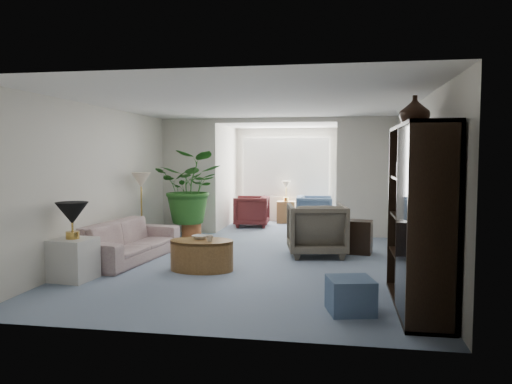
% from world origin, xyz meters
% --- Properties ---
extents(floor, '(6.00, 6.00, 0.00)m').
position_xyz_m(floor, '(0.00, 0.00, 0.00)').
color(floor, '#828FAB').
rests_on(floor, ground).
extents(sunroom_floor, '(2.60, 2.60, 0.00)m').
position_xyz_m(sunroom_floor, '(0.00, 4.10, 0.00)').
color(sunroom_floor, '#828FAB').
rests_on(sunroom_floor, ground).
extents(back_pier_left, '(1.20, 0.12, 2.50)m').
position_xyz_m(back_pier_left, '(-1.90, 3.00, 1.25)').
color(back_pier_left, beige).
rests_on(back_pier_left, ground).
extents(back_pier_right, '(1.20, 0.12, 2.50)m').
position_xyz_m(back_pier_right, '(1.90, 3.00, 1.25)').
color(back_pier_right, beige).
rests_on(back_pier_right, ground).
extents(back_header, '(2.60, 0.12, 0.10)m').
position_xyz_m(back_header, '(0.00, 3.00, 2.45)').
color(back_header, beige).
rests_on(back_header, back_pier_left).
extents(window_pane, '(2.20, 0.02, 1.50)m').
position_xyz_m(window_pane, '(0.00, 5.18, 1.40)').
color(window_pane, white).
extents(window_blinds, '(2.20, 0.02, 1.50)m').
position_xyz_m(window_blinds, '(0.00, 5.15, 1.40)').
color(window_blinds, white).
extents(framed_picture, '(0.04, 0.50, 0.40)m').
position_xyz_m(framed_picture, '(2.46, -0.10, 1.70)').
color(framed_picture, beige).
extents(sofa, '(1.07, 2.23, 0.63)m').
position_xyz_m(sofa, '(-2.02, 0.09, 0.31)').
color(sofa, beige).
rests_on(sofa, ground).
extents(end_table, '(0.57, 0.57, 0.57)m').
position_xyz_m(end_table, '(-2.22, -1.26, 0.29)').
color(end_table, silver).
rests_on(end_table, ground).
extents(table_lamp, '(0.44, 0.44, 0.30)m').
position_xyz_m(table_lamp, '(-2.22, -1.26, 0.92)').
color(table_lamp, black).
rests_on(table_lamp, end_table).
extents(floor_lamp, '(0.36, 0.36, 0.28)m').
position_xyz_m(floor_lamp, '(-2.24, 1.17, 1.25)').
color(floor_lamp, beige).
rests_on(floor_lamp, ground).
extents(coffee_table, '(1.19, 1.19, 0.45)m').
position_xyz_m(coffee_table, '(-0.65, -0.41, 0.23)').
color(coffee_table, olive).
rests_on(coffee_table, ground).
extents(coffee_bowl, '(0.29, 0.29, 0.06)m').
position_xyz_m(coffee_bowl, '(-0.70, -0.31, 0.48)').
color(coffee_bowl, silver).
rests_on(coffee_bowl, coffee_table).
extents(coffee_cup, '(0.13, 0.13, 0.10)m').
position_xyz_m(coffee_cup, '(-0.50, -0.51, 0.50)').
color(coffee_cup, beige).
rests_on(coffee_cup, coffee_table).
extents(wingback_chair, '(1.10, 1.13, 0.89)m').
position_xyz_m(wingback_chair, '(0.98, 0.97, 0.45)').
color(wingback_chair, '#5F5A4B').
rests_on(wingback_chair, ground).
extents(side_table_dark, '(0.54, 0.46, 0.58)m').
position_xyz_m(side_table_dark, '(1.68, 1.27, 0.29)').
color(side_table_dark, black).
rests_on(side_table_dark, ground).
extents(entertainment_cabinet, '(0.49, 1.84, 2.04)m').
position_xyz_m(entertainment_cabinet, '(2.23, -1.73, 1.02)').
color(entertainment_cabinet, black).
rests_on(entertainment_cabinet, ground).
extents(cabinet_urn, '(0.35, 0.35, 0.37)m').
position_xyz_m(cabinet_urn, '(2.23, -1.23, 2.23)').
color(cabinet_urn, black).
rests_on(cabinet_urn, entertainment_cabinet).
extents(ottoman, '(0.57, 0.57, 0.38)m').
position_xyz_m(ottoman, '(1.49, -2.04, 0.19)').
color(ottoman, slate).
rests_on(ottoman, ground).
extents(plant_pot, '(0.40, 0.40, 0.32)m').
position_xyz_m(plant_pot, '(-1.61, 2.22, 0.16)').
color(plant_pot, '#97512B').
rests_on(plant_pot, ground).
extents(house_plant, '(1.33, 1.16, 1.48)m').
position_xyz_m(house_plant, '(-1.61, 2.22, 1.06)').
color(house_plant, '#296221').
rests_on(house_plant, plant_pot).
extents(sunroom_chair_blue, '(0.88, 0.85, 0.76)m').
position_xyz_m(sunroom_chair_blue, '(0.79, 4.14, 0.38)').
color(sunroom_chair_blue, slate).
rests_on(sunroom_chair_blue, ground).
extents(sunroom_chair_maroon, '(0.85, 0.83, 0.74)m').
position_xyz_m(sunroom_chair_maroon, '(-0.71, 4.14, 0.37)').
color(sunroom_chair_maroon, '#551E1D').
rests_on(sunroom_chair_maroon, ground).
extents(sunroom_table, '(0.47, 0.37, 0.55)m').
position_xyz_m(sunroom_table, '(0.04, 4.89, 0.27)').
color(sunroom_table, olive).
rests_on(sunroom_table, ground).
extents(shelf_clutter, '(0.30, 1.02, 1.06)m').
position_xyz_m(shelf_clutter, '(2.18, -1.74, 1.20)').
color(shelf_clutter, '#575452').
rests_on(shelf_clutter, entertainment_cabinet).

